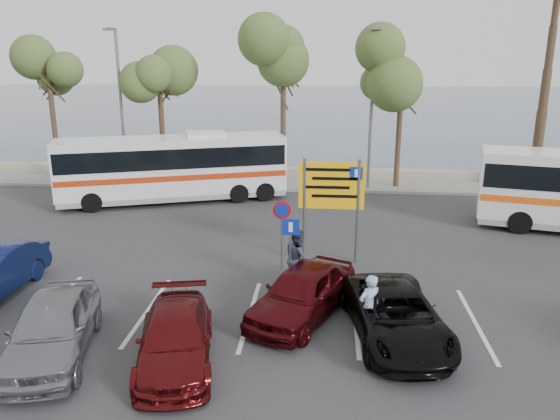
# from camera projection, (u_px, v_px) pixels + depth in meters

# --- Properties ---
(ground) EXTENTS (120.00, 120.00, 0.00)m
(ground) POSITION_uv_depth(u_px,v_px,m) (295.00, 300.00, 15.95)
(ground) COLOR #303033
(ground) RESTS_ON ground
(kerb_strip) EXTENTS (44.00, 2.40, 0.15)m
(kerb_strip) POSITION_uv_depth(u_px,v_px,m) (311.00, 186.00, 29.32)
(kerb_strip) COLOR gray
(kerb_strip) RESTS_ON ground
(seawall) EXTENTS (48.00, 0.80, 0.60)m
(seawall) POSITION_uv_depth(u_px,v_px,m) (312.00, 173.00, 31.17)
(seawall) COLOR #A39882
(seawall) RESTS_ON ground
(sea) EXTENTS (140.00, 140.00, 0.00)m
(sea) POSITION_uv_depth(u_px,v_px,m) (322.00, 106.00, 73.35)
(sea) COLOR #415168
(sea) RESTS_ON ground
(tree_far_left) EXTENTS (3.20, 3.20, 7.60)m
(tree_far_left) POSITION_uv_depth(u_px,v_px,m) (47.00, 65.00, 28.74)
(tree_far_left) COLOR #382619
(tree_far_left) RESTS_ON kerb_strip
(tree_left) EXTENTS (3.20, 3.20, 7.20)m
(tree_left) POSITION_uv_depth(u_px,v_px,m) (159.00, 72.00, 28.33)
(tree_left) COLOR #382619
(tree_left) RESTS_ON kerb_strip
(tree_mid) EXTENTS (3.20, 3.20, 8.00)m
(tree_mid) POSITION_uv_depth(u_px,v_px,m) (283.00, 59.00, 27.61)
(tree_mid) COLOR #382619
(tree_mid) RESTS_ON kerb_strip
(tree_right) EXTENTS (3.20, 3.20, 7.40)m
(tree_right) POSITION_uv_depth(u_px,v_px,m) (403.00, 69.00, 27.25)
(tree_right) COLOR #382619
(tree_right) RESTS_ON kerb_strip
(street_lamp_left) EXTENTS (0.45, 1.15, 8.01)m
(street_lamp_left) POSITION_uv_depth(u_px,v_px,m) (120.00, 99.00, 28.43)
(street_lamp_left) COLOR slate
(street_lamp_left) RESTS_ON kerb_strip
(street_lamp_right) EXTENTS (0.45, 1.15, 8.01)m
(street_lamp_right) POSITION_uv_depth(u_px,v_px,m) (372.00, 101.00, 27.35)
(street_lamp_right) COLOR slate
(street_lamp_right) RESTS_ON kerb_strip
(direction_sign) EXTENTS (2.20, 0.12, 3.60)m
(direction_sign) POSITION_uv_depth(u_px,v_px,m) (332.00, 194.00, 18.24)
(direction_sign) COLOR slate
(direction_sign) RESTS_ON ground
(sign_no_stop) EXTENTS (0.60, 0.08, 2.35)m
(sign_no_stop) POSITION_uv_depth(u_px,v_px,m) (282.00, 224.00, 17.84)
(sign_no_stop) COLOR slate
(sign_no_stop) RESTS_ON ground
(sign_parking) EXTENTS (0.50, 0.07, 2.25)m
(sign_parking) POSITION_uv_depth(u_px,v_px,m) (291.00, 244.00, 16.31)
(sign_parking) COLOR slate
(sign_parking) RESTS_ON ground
(lane_markings) EXTENTS (12.02, 4.20, 0.01)m
(lane_markings) POSITION_uv_depth(u_px,v_px,m) (252.00, 314.00, 15.08)
(lane_markings) COLOR silver
(lane_markings) RESTS_ON ground
(coach_bus_left) EXTENTS (10.83, 5.61, 3.32)m
(coach_bus_left) POSITION_uv_depth(u_px,v_px,m) (173.00, 170.00, 26.10)
(coach_bus_left) COLOR silver
(coach_bus_left) RESTS_ON ground
(car_silver_a) EXTENTS (2.70, 4.64, 1.48)m
(car_silver_a) POSITION_uv_depth(u_px,v_px,m) (52.00, 327.00, 12.85)
(car_silver_a) COLOR gray
(car_silver_a) RESTS_ON ground
(car_maroon) EXTENTS (2.47, 4.38, 1.20)m
(car_maroon) POSITION_uv_depth(u_px,v_px,m) (175.00, 338.00, 12.65)
(car_maroon) COLOR #540E0F
(car_maroon) RESTS_ON ground
(car_red) EXTENTS (3.31, 4.54, 1.44)m
(car_red) POSITION_uv_depth(u_px,v_px,m) (303.00, 292.00, 14.78)
(car_red) COLOR #42090D
(car_red) RESTS_ON ground
(suv_black) EXTENTS (2.73, 4.81, 1.27)m
(suv_black) POSITION_uv_depth(u_px,v_px,m) (396.00, 315.00, 13.67)
(suv_black) COLOR black
(suv_black) RESTS_ON ground
(pedestrian_near) EXTENTS (0.75, 0.68, 1.71)m
(pedestrian_near) POSITION_uv_depth(u_px,v_px,m) (369.00, 307.00, 13.63)
(pedestrian_near) COLOR #97ACDC
(pedestrian_near) RESTS_ON ground
(pedestrian_far) EXTENTS (0.95, 1.07, 1.85)m
(pedestrian_far) POSITION_uv_depth(u_px,v_px,m) (298.00, 258.00, 16.64)
(pedestrian_far) COLOR #2D3344
(pedestrian_far) RESTS_ON ground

